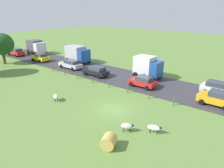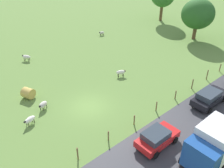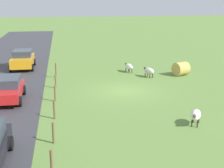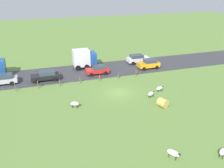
# 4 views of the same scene
# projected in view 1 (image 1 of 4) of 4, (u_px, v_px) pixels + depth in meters

# --- Properties ---
(ground_plane) EXTENTS (160.00, 160.00, 0.00)m
(ground_plane) POSITION_uv_depth(u_px,v_px,m) (113.00, 109.00, 23.55)
(ground_plane) COLOR olive
(road_strip) EXTENTS (8.00, 80.00, 0.06)m
(road_strip) POSITION_uv_depth(u_px,v_px,m) (156.00, 85.00, 30.78)
(road_strip) COLOR #38383D
(road_strip) RESTS_ON ground_plane
(sheep_0) EXTENTS (0.79, 1.32, 0.76)m
(sheep_0) POSITION_uv_depth(u_px,v_px,m) (154.00, 128.00, 19.01)
(sheep_0) COLOR white
(sheep_0) RESTS_ON ground_plane
(sheep_1) EXTENTS (0.98, 1.22, 0.81)m
(sheep_1) POSITION_uv_depth(u_px,v_px,m) (127.00, 126.00, 19.24)
(sheep_1) COLOR beige
(sheep_1) RESTS_ON ground_plane
(sheep_2) EXTENTS (1.00, 1.23, 0.83)m
(sheep_2) POSITION_uv_depth(u_px,v_px,m) (56.00, 96.00, 25.50)
(sheep_2) COLOR silver
(sheep_2) RESTS_ON ground_plane
(hay_bale_0) EXTENTS (1.49, 1.49, 1.14)m
(hay_bale_0) POSITION_uv_depth(u_px,v_px,m) (109.00, 142.00, 16.96)
(hay_bale_0) COLOR tan
(hay_bale_0) RESTS_ON ground_plane
(tree_2) EXTENTS (4.47, 4.47, 5.90)m
(tree_2) POSITION_uv_depth(u_px,v_px,m) (2.00, 44.00, 41.04)
(tree_2) COLOR brown
(tree_2) RESTS_ON ground_plane
(fence_post_0) EXTENTS (0.12, 0.12, 1.24)m
(fence_post_0) POSITION_uv_depth(u_px,v_px,m) (174.00, 101.00, 24.25)
(fence_post_0) COLOR brown
(fence_post_0) RESTS_ON ground_plane
(fence_post_1) EXTENTS (0.12, 0.12, 1.02)m
(fence_post_1) POSITION_uv_depth(u_px,v_px,m) (149.00, 95.00, 26.11)
(fence_post_1) COLOR brown
(fence_post_1) RESTS_ON ground_plane
(fence_post_2) EXTENTS (0.12, 0.12, 1.05)m
(fence_post_2) POSITION_uv_depth(u_px,v_px,m) (128.00, 89.00, 27.94)
(fence_post_2) COLOR brown
(fence_post_2) RESTS_ON ground_plane
(fence_post_3) EXTENTS (0.12, 0.12, 1.09)m
(fence_post_3) POSITION_uv_depth(u_px,v_px,m) (109.00, 84.00, 29.76)
(fence_post_3) COLOR brown
(fence_post_3) RESTS_ON ground_plane
(fence_post_4) EXTENTS (0.12, 0.12, 1.04)m
(fence_post_4) POSITION_uv_depth(u_px,v_px,m) (92.00, 79.00, 31.60)
(fence_post_4) COLOR brown
(fence_post_4) RESTS_ON ground_plane
(fence_post_5) EXTENTS (0.12, 0.12, 1.23)m
(fence_post_5) POSITION_uv_depth(u_px,v_px,m) (78.00, 75.00, 33.40)
(fence_post_5) COLOR brown
(fence_post_5) RESTS_ON ground_plane
(fence_post_6) EXTENTS (0.12, 0.12, 1.30)m
(fence_post_6) POSITION_uv_depth(u_px,v_px,m) (64.00, 71.00, 35.22)
(fence_post_6) COLOR brown
(fence_post_6) RESTS_ON ground_plane
(fence_post_7) EXTENTS (0.12, 0.12, 1.03)m
(fence_post_7) POSITION_uv_depth(u_px,v_px,m) (53.00, 69.00, 37.10)
(fence_post_7) COLOR brown
(fence_post_7) RESTS_ON ground_plane
(truck_0) EXTENTS (2.70, 4.07, 3.38)m
(truck_0) POSITION_uv_depth(u_px,v_px,m) (148.00, 67.00, 33.19)
(truck_0) COLOR #1E4C99
(truck_0) RESTS_ON road_strip
(truck_1) EXTENTS (2.89, 4.08, 3.18)m
(truck_1) POSITION_uv_depth(u_px,v_px,m) (36.00, 47.00, 50.26)
(truck_1) COLOR white
(truck_1) RESTS_ON road_strip
(truck_2) EXTENTS (2.81, 4.73, 3.26)m
(truck_2) POSITION_uv_depth(u_px,v_px,m) (77.00, 54.00, 42.32)
(truck_2) COLOR #1E4C99
(truck_2) RESTS_ON road_strip
(car_0) EXTENTS (1.99, 4.58, 1.54)m
(car_0) POSITION_uv_depth(u_px,v_px,m) (71.00, 64.00, 38.67)
(car_0) COLOR #B7B7BC
(car_0) RESTS_ON road_strip
(car_1) EXTENTS (2.03, 4.40, 1.64)m
(car_1) POSITION_uv_depth(u_px,v_px,m) (16.00, 52.00, 48.96)
(car_1) COLOR red
(car_1) RESTS_ON road_strip
(car_2) EXTENTS (2.11, 3.84, 1.63)m
(car_2) POSITION_uv_depth(u_px,v_px,m) (41.00, 57.00, 43.81)
(car_2) COLOR yellow
(car_2) RESTS_ON road_strip
(car_3) EXTENTS (2.08, 3.88, 1.66)m
(car_3) POSITION_uv_depth(u_px,v_px,m) (217.00, 98.00, 24.19)
(car_3) COLOR orange
(car_3) RESTS_ON road_strip
(car_4) EXTENTS (2.07, 4.26, 1.62)m
(car_4) POSITION_uv_depth(u_px,v_px,m) (218.00, 88.00, 27.16)
(car_4) COLOR silver
(car_4) RESTS_ON road_strip
(car_5) EXTENTS (2.05, 4.40, 1.52)m
(car_5) POSITION_uv_depth(u_px,v_px,m) (96.00, 71.00, 34.63)
(car_5) COLOR black
(car_5) RESTS_ON road_strip
(car_6) EXTENTS (2.03, 3.83, 1.49)m
(car_6) POSITION_uv_depth(u_px,v_px,m) (143.00, 81.00, 29.81)
(car_6) COLOR red
(car_6) RESTS_ON road_strip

